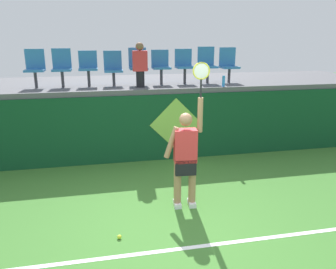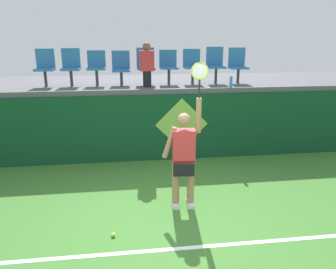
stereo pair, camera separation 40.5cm
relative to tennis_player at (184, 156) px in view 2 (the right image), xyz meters
The scene contains 18 objects.
ground_plane 1.20m from the tennis_player, 124.50° to the right, with size 40.00×40.00×0.00m, color #3D752D.
court_back_wall 2.49m from the tennis_player, 99.62° to the left, with size 13.51×0.20×1.60m, color #0F4223.
spectator_platform 4.05m from the tennis_player, 95.98° to the left, with size 13.51×3.13×0.12m, color #56565B.
court_baseline_stripe 1.60m from the tennis_player, 108.75° to the right, with size 12.16×0.08×0.01m, color white.
tennis_player is the anchor object (origin of this frame).
tennis_ball 1.72m from the tennis_player, 146.53° to the right, with size 0.07×0.07×0.07m, color #D1E533.
water_bottle 3.10m from the tennis_player, 57.74° to the left, with size 0.07×0.07×0.26m, color #338CE5.
stadium_chair_0 4.49m from the tennis_player, 131.01° to the left, with size 0.44×0.42×0.89m.
stadium_chair_1 4.14m from the tennis_player, 124.33° to the left, with size 0.44×0.42×0.90m.
stadium_chair_2 3.84m from the tennis_player, 116.39° to the left, with size 0.44×0.42×0.85m.
stadium_chair_3 3.62m from the tennis_player, 107.32° to the left, with size 0.44×0.42×0.84m.
stadium_chair_4 3.52m from the tennis_player, 97.01° to the left, with size 0.44×0.42×0.91m.
stadium_chair_5 3.49m from the tennis_player, 86.93° to the left, with size 0.44×0.42×0.85m.
stadium_chair_6 3.57m from the tennis_player, 76.43° to the left, with size 0.44×0.42×0.87m.
stadium_chair_7 3.76m from the tennis_player, 66.84° to the left, with size 0.44×0.42×0.92m.
stadium_chair_8 4.02m from the tennis_player, 58.62° to the left, with size 0.44×0.42×0.90m.
spectator_0 3.16m from the tennis_player, 98.01° to the left, with size 0.34×0.20×1.05m.
wall_signage_mount 2.56m from the tennis_player, 81.08° to the left, with size 1.27×0.01×1.52m.
Camera 2 is at (-0.56, -4.68, 2.91)m, focal length 35.94 mm.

